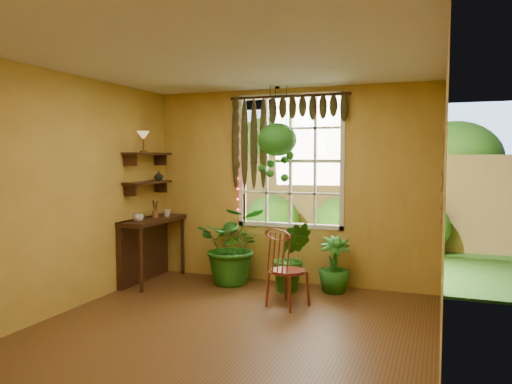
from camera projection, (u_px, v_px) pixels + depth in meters
floor at (224, 335)px, 4.92m from camera, size 4.50×4.50×0.00m
ceiling at (222, 57)px, 4.73m from camera, size 4.50×4.50×0.00m
wall_back at (290, 186)px, 6.92m from camera, size 4.00×0.00×4.00m
wall_left at (58, 194)px, 5.52m from camera, size 0.00×4.50×4.50m
wall_right at (444, 206)px, 4.12m from camera, size 0.00×4.50×4.50m
window at (291, 161)px, 6.93m from camera, size 1.52×0.10×1.86m
valance_vine at (282, 119)px, 6.81m from camera, size 1.70×0.12×1.10m
string_lights at (238, 157)px, 7.11m from camera, size 0.03×0.03×1.54m
wall_plates at (442, 175)px, 5.79m from camera, size 0.04×0.32×1.10m
counter_ledge at (147, 242)px, 7.04m from camera, size 0.40×1.20×0.90m
shelf_lower at (148, 183)px, 6.97m from camera, size 0.25×0.90×0.04m
shelf_upper at (147, 154)px, 6.94m from camera, size 0.25×0.90×0.04m
backyard at (359, 178)px, 11.16m from camera, size 14.00×10.00×12.00m
windsor_chair at (286, 281)px, 5.83m from camera, size 0.53×0.54×1.07m
potted_plant_left at (234, 245)px, 6.88m from camera, size 1.22×1.15×1.08m
potted_plant_mid at (291, 257)px, 6.49m from camera, size 0.60×0.54×0.92m
potted_plant_right at (334, 265)px, 6.46m from camera, size 0.53×0.53×0.73m
hanging_basket at (277, 144)px, 6.70m from camera, size 0.52×0.52×1.29m
cup_a at (138, 218)px, 6.61m from camera, size 0.13×0.13×0.10m
cup_b at (167, 213)px, 7.17m from camera, size 0.14×0.14×0.10m
brush_jar at (155, 209)px, 7.02m from camera, size 0.09×0.09×0.31m
shelf_vase at (159, 176)px, 7.22m from camera, size 0.14×0.14×0.14m
tiffany_lamp at (143, 137)px, 6.81m from camera, size 0.17×0.17×0.29m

